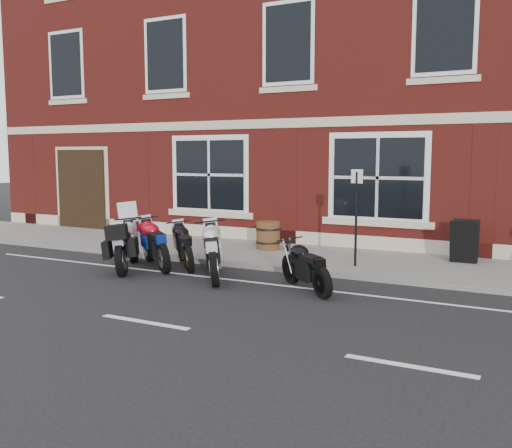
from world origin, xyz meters
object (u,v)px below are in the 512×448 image
at_px(moto_sport_red, 156,242).
at_px(moto_naked_black, 306,264).
at_px(moto_sport_black, 186,244).
at_px(a_board_sign, 464,241).
at_px(moto_touring_silver, 129,242).
at_px(parking_sign, 356,211).
at_px(barrel_planter, 268,235).
at_px(moto_sport_silver, 216,249).

xyz_separation_m(moto_sport_red, moto_naked_black, (3.91, -0.55, -0.08)).
distance_m(moto_sport_black, a_board_sign, 6.31).
relative_size(moto_touring_silver, a_board_sign, 2.03).
bearing_deg(moto_sport_red, moto_naked_black, -58.22).
xyz_separation_m(a_board_sign, parking_sign, (-2.06, -1.52, 0.73)).
bearing_deg(parking_sign, barrel_planter, 176.11).
bearing_deg(moto_naked_black, moto_sport_silver, 126.35).
height_order(a_board_sign, barrel_planter, a_board_sign).
bearing_deg(moto_sport_silver, moto_sport_red, 136.80).
relative_size(moto_sport_red, moto_sport_silver, 0.88).
height_order(moto_naked_black, parking_sign, parking_sign).
distance_m(moto_touring_silver, moto_sport_black, 1.27).
xyz_separation_m(a_board_sign, barrel_planter, (-4.77, -0.34, -0.13)).
height_order(moto_sport_red, moto_sport_black, moto_sport_red).
height_order(moto_sport_black, moto_sport_silver, moto_sport_silver).
bearing_deg(moto_naked_black, parking_sign, 33.17).
xyz_separation_m(moto_touring_silver, barrel_planter, (1.91, 3.20, -0.11)).
height_order(moto_sport_red, moto_sport_silver, moto_sport_silver).
bearing_deg(moto_touring_silver, a_board_sign, -2.54).
xyz_separation_m(moto_touring_silver, parking_sign, (4.61, 2.03, 0.75)).
bearing_deg(barrel_planter, a_board_sign, 4.09).
bearing_deg(moto_sport_black, a_board_sign, -16.27).
bearing_deg(a_board_sign, moto_sport_red, -154.47).
bearing_deg(moto_touring_silver, moto_sport_red, 17.53).
bearing_deg(moto_sport_red, a_board_sign, -23.99).
bearing_deg(moto_naked_black, moto_touring_silver, 129.93).
bearing_deg(parking_sign, moto_sport_black, -141.59).
bearing_deg(moto_touring_silver, moto_sport_black, 8.18).
bearing_deg(parking_sign, moto_sport_red, -139.91).
relative_size(moto_sport_red, moto_naked_black, 1.19).
xyz_separation_m(moto_naked_black, barrel_planter, (-2.41, 3.29, -0.01)).
height_order(moto_sport_red, barrel_planter, moto_sport_red).
xyz_separation_m(moto_touring_silver, moto_sport_red, (0.41, 0.46, -0.02)).
bearing_deg(moto_sport_black, parking_sign, -23.30).
xyz_separation_m(moto_touring_silver, moto_sport_black, (0.99, 0.79, -0.07)).
xyz_separation_m(moto_sport_silver, parking_sign, (2.39, 1.94, 0.75)).
distance_m(moto_naked_black, a_board_sign, 4.33).
height_order(moto_sport_silver, parking_sign, parking_sign).
bearing_deg(moto_touring_silver, moto_naked_black, -31.72).
distance_m(moto_sport_red, moto_sport_silver, 1.85).
height_order(moto_touring_silver, moto_naked_black, moto_touring_silver).
relative_size(moto_sport_red, a_board_sign, 1.83).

